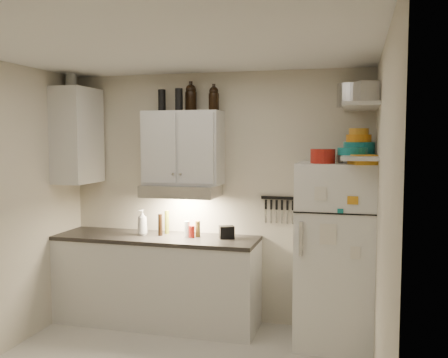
# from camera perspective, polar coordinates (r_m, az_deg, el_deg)

# --- Properties ---
(ceiling) EXTENTS (3.20, 3.00, 0.02)m
(ceiling) POSITION_cam_1_polar(r_m,az_deg,el_deg) (3.85, -7.31, 14.91)
(ceiling) COLOR white
(ceiling) RESTS_ON ground
(back_wall) EXTENTS (3.20, 0.02, 2.60)m
(back_wall) POSITION_cam_1_polar(r_m,az_deg,el_deg) (5.25, -0.93, -2.13)
(back_wall) COLOR beige
(back_wall) RESTS_ON ground
(right_wall) EXTENTS (0.02, 3.00, 2.60)m
(right_wall) POSITION_cam_1_polar(r_m,az_deg,el_deg) (3.57, 17.75, -5.63)
(right_wall) COLOR beige
(right_wall) RESTS_ON ground
(base_cabinet) EXTENTS (2.10, 0.60, 0.88)m
(base_cabinet) POSITION_cam_1_polar(r_m,az_deg,el_deg) (5.32, -7.68, -11.55)
(base_cabinet) COLOR silver
(base_cabinet) RESTS_ON floor
(countertop) EXTENTS (2.10, 0.62, 0.04)m
(countertop) POSITION_cam_1_polar(r_m,az_deg,el_deg) (5.21, -7.73, -6.69)
(countertop) COLOR #282422
(countertop) RESTS_ON base_cabinet
(upper_cabinet) EXTENTS (0.80, 0.33, 0.75)m
(upper_cabinet) POSITION_cam_1_polar(r_m,az_deg,el_deg) (5.14, -4.69, 3.57)
(upper_cabinet) COLOR silver
(upper_cabinet) RESTS_ON back_wall
(side_cabinet) EXTENTS (0.33, 0.55, 1.00)m
(side_cabinet) POSITION_cam_1_polar(r_m,az_deg,el_deg) (5.51, -16.42, 4.77)
(side_cabinet) COLOR silver
(side_cabinet) RESTS_ON left_wall
(range_hood) EXTENTS (0.76, 0.46, 0.12)m
(range_hood) POSITION_cam_1_polar(r_m,az_deg,el_deg) (5.11, -4.90, -1.33)
(range_hood) COLOR silver
(range_hood) RESTS_ON back_wall
(fridge) EXTENTS (0.70, 0.68, 1.70)m
(fridge) POSITION_cam_1_polar(r_m,az_deg,el_deg) (4.80, 12.58, -8.37)
(fridge) COLOR white
(fridge) RESTS_ON floor
(shelf_hi) EXTENTS (0.30, 0.95, 0.03)m
(shelf_hi) POSITION_cam_1_polar(r_m,az_deg,el_deg) (4.54, 15.36, 8.00)
(shelf_hi) COLOR silver
(shelf_hi) RESTS_ON right_wall
(shelf_lo) EXTENTS (0.30, 0.95, 0.03)m
(shelf_lo) POSITION_cam_1_polar(r_m,az_deg,el_deg) (4.54, 15.24, 2.45)
(shelf_lo) COLOR silver
(shelf_lo) RESTS_ON right_wall
(knife_strip) EXTENTS (0.42, 0.02, 0.03)m
(knife_strip) POSITION_cam_1_polar(r_m,az_deg,el_deg) (5.08, 6.62, -2.17)
(knife_strip) COLOR black
(knife_strip) RESTS_ON back_wall
(dutch_oven) EXTENTS (0.24, 0.24, 0.13)m
(dutch_oven) POSITION_cam_1_polar(r_m,az_deg,el_deg) (4.55, 11.23, 2.58)
(dutch_oven) COLOR maroon
(dutch_oven) RESTS_ON fridge
(book_stack) EXTENTS (0.27, 0.30, 0.08)m
(book_stack) POSITION_cam_1_polar(r_m,az_deg,el_deg) (4.44, 15.62, 2.16)
(book_stack) COLOR orange
(book_stack) RESTS_ON fridge
(spice_jar) EXTENTS (0.08, 0.08, 0.11)m
(spice_jar) POSITION_cam_1_polar(r_m,az_deg,el_deg) (4.68, 13.09, 2.47)
(spice_jar) COLOR silver
(spice_jar) RESTS_ON fridge
(stock_pot) EXTENTS (0.33, 0.33, 0.22)m
(stock_pot) POSITION_cam_1_polar(r_m,az_deg,el_deg) (4.89, 14.56, 9.22)
(stock_pot) COLOR silver
(stock_pot) RESTS_ON shelf_hi
(tin_a) EXTENTS (0.23, 0.22, 0.18)m
(tin_a) POSITION_cam_1_polar(r_m,az_deg,el_deg) (4.44, 15.68, 9.43)
(tin_a) COLOR #AAAAAD
(tin_a) RESTS_ON shelf_hi
(tin_b) EXTENTS (0.20, 0.20, 0.16)m
(tin_b) POSITION_cam_1_polar(r_m,az_deg,el_deg) (4.15, 15.93, 9.59)
(tin_b) COLOR #AAAAAD
(tin_b) RESTS_ON shelf_hi
(bowl_teal) EXTENTS (0.28, 0.28, 0.11)m
(bowl_teal) POSITION_cam_1_polar(r_m,az_deg,el_deg) (4.77, 15.18, 3.42)
(bowl_teal) COLOR #167979
(bowl_teal) RESTS_ON shelf_lo
(bowl_orange) EXTENTS (0.23, 0.23, 0.07)m
(bowl_orange) POSITION_cam_1_polar(r_m,az_deg,el_deg) (4.74, 15.14, 4.51)
(bowl_orange) COLOR orange
(bowl_orange) RESTS_ON bowl_teal
(bowl_yellow) EXTENTS (0.18, 0.18, 0.06)m
(bowl_yellow) POSITION_cam_1_polar(r_m,az_deg,el_deg) (4.74, 15.15, 5.27)
(bowl_yellow) COLOR orange
(bowl_yellow) RESTS_ON bowl_orange
(plates) EXTENTS (0.30, 0.30, 0.07)m
(plates) POSITION_cam_1_polar(r_m,az_deg,el_deg) (4.57, 14.47, 3.08)
(plates) COLOR #167979
(plates) RESTS_ON shelf_lo
(growler_a) EXTENTS (0.15, 0.15, 0.28)m
(growler_a) POSITION_cam_1_polar(r_m,az_deg,el_deg) (5.21, -3.81, 9.28)
(growler_a) COLOR black
(growler_a) RESTS_ON upper_cabinet
(growler_b) EXTENTS (0.12, 0.12, 0.25)m
(growler_b) POSITION_cam_1_polar(r_m,az_deg,el_deg) (5.09, -1.17, 9.20)
(growler_b) COLOR black
(growler_b) RESTS_ON upper_cabinet
(thermos_a) EXTENTS (0.08, 0.08, 0.22)m
(thermos_a) POSITION_cam_1_polar(r_m,az_deg,el_deg) (5.12, -5.17, 9.02)
(thermos_a) COLOR black
(thermos_a) RESTS_ON upper_cabinet
(thermos_b) EXTENTS (0.10, 0.10, 0.23)m
(thermos_b) POSITION_cam_1_polar(r_m,az_deg,el_deg) (5.27, -7.11, 8.89)
(thermos_b) COLOR black
(thermos_b) RESTS_ON upper_cabinet
(side_jar) EXTENTS (0.14, 0.14, 0.15)m
(side_jar) POSITION_cam_1_polar(r_m,az_deg,el_deg) (5.60, -17.09, 10.67)
(side_jar) COLOR silver
(side_jar) RESTS_ON side_cabinet
(soap_bottle) EXTENTS (0.15, 0.15, 0.30)m
(soap_bottle) POSITION_cam_1_polar(r_m,az_deg,el_deg) (5.26, -9.33, -4.74)
(soap_bottle) COLOR silver
(soap_bottle) RESTS_ON countertop
(pepper_mill) EXTENTS (0.06, 0.06, 0.16)m
(pepper_mill) POSITION_cam_1_polar(r_m,az_deg,el_deg) (5.12, -3.02, -5.71)
(pepper_mill) COLOR brown
(pepper_mill) RESTS_ON countertop
(oil_bottle) EXTENTS (0.06, 0.06, 0.24)m
(oil_bottle) POSITION_cam_1_polar(r_m,az_deg,el_deg) (5.30, -6.55, -4.92)
(oil_bottle) COLOR olive
(oil_bottle) RESTS_ON countertop
(vinegar_bottle) EXTENTS (0.05, 0.05, 0.22)m
(vinegar_bottle) POSITION_cam_1_polar(r_m,az_deg,el_deg) (5.20, -7.30, -5.21)
(vinegar_bottle) COLOR black
(vinegar_bottle) RESTS_ON countertop
(clear_bottle) EXTENTS (0.06, 0.06, 0.16)m
(clear_bottle) POSITION_cam_1_polar(r_m,az_deg,el_deg) (5.11, -4.24, -5.73)
(clear_bottle) COLOR silver
(clear_bottle) RESTS_ON countertop
(red_jar) EXTENTS (0.08, 0.08, 0.12)m
(red_jar) POSITION_cam_1_polar(r_m,az_deg,el_deg) (5.08, -3.70, -6.02)
(red_jar) COLOR maroon
(red_jar) RESTS_ON countertop
(caddy) EXTENTS (0.18, 0.16, 0.12)m
(caddy) POSITION_cam_1_polar(r_m,az_deg,el_deg) (5.03, 0.30, -6.10)
(caddy) COLOR black
(caddy) RESTS_ON countertop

